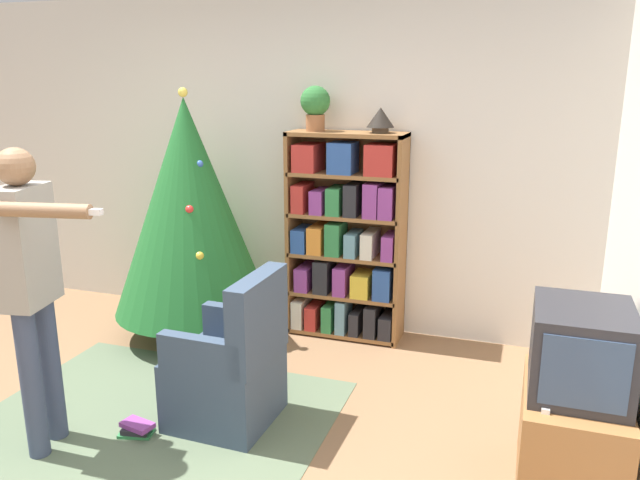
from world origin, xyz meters
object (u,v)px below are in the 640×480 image
at_px(armchair, 230,371).
at_px(bookshelf, 346,239).
at_px(standing_person, 31,278).
at_px(television, 581,351).
at_px(christmas_tree, 189,208).
at_px(table_lamp, 381,119).
at_px(potted_plant, 315,105).

bearing_deg(armchair, bookshelf, 170.98).
relative_size(armchair, standing_person, 0.56).
height_order(armchair, standing_person, standing_person).
distance_m(bookshelf, television, 2.18).
bearing_deg(standing_person, armchair, 112.87).
xyz_separation_m(christmas_tree, table_lamp, (1.36, 0.40, 0.66)).
distance_m(potted_plant, table_lamp, 0.50).
distance_m(armchair, standing_person, 1.20).
distance_m(standing_person, potted_plant, 2.33).
bearing_deg(bookshelf, christmas_tree, -160.81).
bearing_deg(bookshelf, standing_person, -118.95).
relative_size(bookshelf, table_lamp, 7.92).
height_order(bookshelf, christmas_tree, christmas_tree).
xyz_separation_m(television, standing_person, (-2.68, -0.50, 0.23)).
distance_m(bookshelf, standing_person, 2.29).
xyz_separation_m(christmas_tree, standing_person, (0.01, -1.61, -0.05)).
xyz_separation_m(standing_person, table_lamp, (1.35, 2.01, 0.71)).
bearing_deg(christmas_tree, armchair, -51.38).
bearing_deg(television, christmas_tree, 157.60).
height_order(armchair, table_lamp, table_lamp).
distance_m(television, potted_plant, 2.58).
relative_size(television, potted_plant, 1.57).
xyz_separation_m(standing_person, potted_plant, (0.86, 2.01, 0.80)).
xyz_separation_m(christmas_tree, potted_plant, (0.87, 0.40, 0.75)).
relative_size(bookshelf, armchair, 1.72).
bearing_deg(table_lamp, christmas_tree, -163.66).
relative_size(armchair, potted_plant, 2.80).
height_order(christmas_tree, standing_person, christmas_tree).
height_order(bookshelf, television, bookshelf).
height_order(christmas_tree, table_lamp, christmas_tree).
relative_size(christmas_tree, potted_plant, 5.78).
bearing_deg(table_lamp, potted_plant, 180.00).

